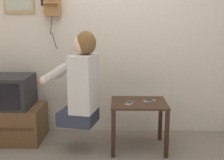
# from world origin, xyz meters

# --- Properties ---
(wall_back) EXTENTS (6.80, 0.05, 2.55)m
(wall_back) POSITION_xyz_m (0.00, 1.07, 1.27)
(wall_back) COLOR beige
(wall_back) RESTS_ON ground_plane
(side_table) EXTENTS (0.58, 0.49, 0.52)m
(side_table) POSITION_xyz_m (0.38, 0.53, 0.42)
(side_table) COLOR #382316
(side_table) RESTS_ON ground_plane
(person) EXTENTS (0.58, 0.48, 0.95)m
(person) POSITION_xyz_m (-0.21, 0.46, 0.75)
(person) COLOR #2D3347
(person) RESTS_ON ground_plane
(tv_stand) EXTENTS (0.74, 0.51, 0.40)m
(tv_stand) POSITION_xyz_m (-1.07, 0.72, 0.20)
(tv_stand) COLOR brown
(tv_stand) RESTS_ON ground_plane
(television) EXTENTS (0.52, 0.49, 0.36)m
(television) POSITION_xyz_m (-1.07, 0.71, 0.58)
(television) COLOR #232326
(television) RESTS_ON tv_stand
(wall_phone_antique) EXTENTS (0.22, 0.19, 0.78)m
(wall_phone_antique) POSITION_xyz_m (-0.60, 0.98, 1.60)
(wall_phone_antique) COLOR #9E6B3D
(cell_phone_held) EXTENTS (0.10, 0.14, 0.01)m
(cell_phone_held) POSITION_xyz_m (0.28, 0.47, 0.52)
(cell_phone_held) COLOR silver
(cell_phone_held) RESTS_ON side_table
(cell_phone_spare) EXTENTS (0.14, 0.12, 0.01)m
(cell_phone_spare) POSITION_xyz_m (0.50, 0.56, 0.52)
(cell_phone_spare) COLOR silver
(cell_phone_spare) RESTS_ON side_table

